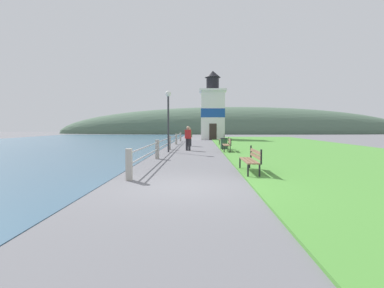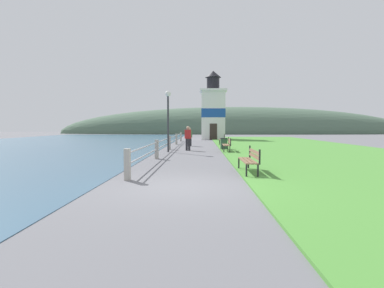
{
  "view_description": "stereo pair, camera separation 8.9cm",
  "coord_description": "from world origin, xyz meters",
  "px_view_note": "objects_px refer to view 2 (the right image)",
  "views": [
    {
      "loc": [
        0.44,
        -8.18,
        1.69
      ],
      "look_at": [
        -0.19,
        14.98,
        0.3
      ],
      "focal_mm": 28.0,
      "sensor_mm": 36.0,
      "label": 1
    },
    {
      "loc": [
        0.53,
        -8.18,
        1.69
      ],
      "look_at": [
        -0.19,
        14.98,
        0.3
      ],
      "focal_mm": 28.0,
      "sensor_mm": 36.0,
      "label": 2
    }
  ],
  "objects_px": {
    "park_bench_far": "(223,139)",
    "person_strolling": "(188,137)",
    "person_by_railing": "(190,136)",
    "park_bench_near": "(250,159)",
    "trash_bin": "(224,144)",
    "lamp_post": "(168,110)",
    "park_bench_midway": "(227,144)",
    "lighthouse": "(213,111)"
  },
  "relations": [
    {
      "from": "park_bench_far",
      "to": "person_strolling",
      "type": "height_order",
      "value": "person_strolling"
    },
    {
      "from": "park_bench_far",
      "to": "person_by_railing",
      "type": "height_order",
      "value": "person_by_railing"
    },
    {
      "from": "park_bench_near",
      "to": "trash_bin",
      "type": "relative_size",
      "value": 2.37
    },
    {
      "from": "park_bench_near",
      "to": "trash_bin",
      "type": "distance_m",
      "value": 10.79
    },
    {
      "from": "trash_bin",
      "to": "lamp_post",
      "type": "bearing_deg",
      "value": -151.64
    },
    {
      "from": "park_bench_near",
      "to": "trash_bin",
      "type": "height_order",
      "value": "park_bench_near"
    },
    {
      "from": "park_bench_midway",
      "to": "lamp_post",
      "type": "bearing_deg",
      "value": 2.75
    },
    {
      "from": "park_bench_midway",
      "to": "person_by_railing",
      "type": "relative_size",
      "value": 1.19
    },
    {
      "from": "park_bench_far",
      "to": "trash_bin",
      "type": "height_order",
      "value": "park_bench_far"
    },
    {
      "from": "park_bench_near",
      "to": "park_bench_midway",
      "type": "distance_m",
      "value": 8.86
    },
    {
      "from": "lamp_post",
      "to": "person_strolling",
      "type": "bearing_deg",
      "value": 45.69
    },
    {
      "from": "person_strolling",
      "to": "trash_bin",
      "type": "relative_size",
      "value": 2.01
    },
    {
      "from": "lighthouse",
      "to": "trash_bin",
      "type": "bearing_deg",
      "value": -89.54
    },
    {
      "from": "park_bench_midway",
      "to": "person_by_railing",
      "type": "bearing_deg",
      "value": -63.83
    },
    {
      "from": "lighthouse",
      "to": "person_by_railing",
      "type": "distance_m",
      "value": 13.54
    },
    {
      "from": "lighthouse",
      "to": "person_strolling",
      "type": "xyz_separation_m",
      "value": [
        -2.4,
        -17.6,
        -2.73
      ]
    },
    {
      "from": "trash_bin",
      "to": "park_bench_near",
      "type": "bearing_deg",
      "value": -89.39
    },
    {
      "from": "park_bench_midway",
      "to": "lighthouse",
      "type": "height_order",
      "value": "lighthouse"
    },
    {
      "from": "park_bench_midway",
      "to": "lighthouse",
      "type": "bearing_deg",
      "value": -88.14
    },
    {
      "from": "park_bench_midway",
      "to": "person_by_railing",
      "type": "xyz_separation_m",
      "value": [
        -2.67,
        5.74,
        0.32
      ]
    },
    {
      "from": "lighthouse",
      "to": "park_bench_near",
      "type": "bearing_deg",
      "value": -89.48
    },
    {
      "from": "park_bench_midway",
      "to": "trash_bin",
      "type": "height_order",
      "value": "park_bench_midway"
    },
    {
      "from": "trash_bin",
      "to": "lamp_post",
      "type": "relative_size",
      "value": 0.21
    },
    {
      "from": "park_bench_near",
      "to": "lighthouse",
      "type": "relative_size",
      "value": 0.23
    },
    {
      "from": "person_strolling",
      "to": "person_by_railing",
      "type": "distance_m",
      "value": 4.59
    },
    {
      "from": "trash_bin",
      "to": "lamp_post",
      "type": "height_order",
      "value": "lamp_post"
    },
    {
      "from": "park_bench_far",
      "to": "trash_bin",
      "type": "relative_size",
      "value": 2.15
    },
    {
      "from": "person_strolling",
      "to": "lamp_post",
      "type": "xyz_separation_m",
      "value": [
        -1.23,
        -1.26,
        1.82
      ]
    },
    {
      "from": "person_by_railing",
      "to": "trash_bin",
      "type": "height_order",
      "value": "person_by_railing"
    },
    {
      "from": "trash_bin",
      "to": "lamp_post",
      "type": "distance_m",
      "value": 4.87
    },
    {
      "from": "person_strolling",
      "to": "lamp_post",
      "type": "bearing_deg",
      "value": 148.63
    },
    {
      "from": "person_strolling",
      "to": "park_bench_far",
      "type": "bearing_deg",
      "value": -11.03
    },
    {
      "from": "person_strolling",
      "to": "park_bench_near",
      "type": "bearing_deg",
      "value": -152.21
    },
    {
      "from": "park_bench_far",
      "to": "trash_bin",
      "type": "distance_m",
      "value": 5.66
    },
    {
      "from": "person_strolling",
      "to": "person_by_railing",
      "type": "height_order",
      "value": "person_strolling"
    },
    {
      "from": "person_by_railing",
      "to": "trash_bin",
      "type": "relative_size",
      "value": 1.88
    },
    {
      "from": "park_bench_midway",
      "to": "trash_bin",
      "type": "distance_m",
      "value": 1.94
    },
    {
      "from": "park_bench_far",
      "to": "lighthouse",
      "type": "height_order",
      "value": "lighthouse"
    },
    {
      "from": "park_bench_near",
      "to": "lighthouse",
      "type": "distance_m",
      "value": 27.8
    },
    {
      "from": "park_bench_near",
      "to": "person_by_railing",
      "type": "xyz_separation_m",
      "value": [
        -2.71,
        14.6,
        0.31
      ]
    },
    {
      "from": "lighthouse",
      "to": "trash_bin",
      "type": "distance_m",
      "value": 17.14
    },
    {
      "from": "park_bench_midway",
      "to": "person_strolling",
      "type": "xyz_separation_m",
      "value": [
        -2.62,
        1.16,
        0.38
      ]
    }
  ]
}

